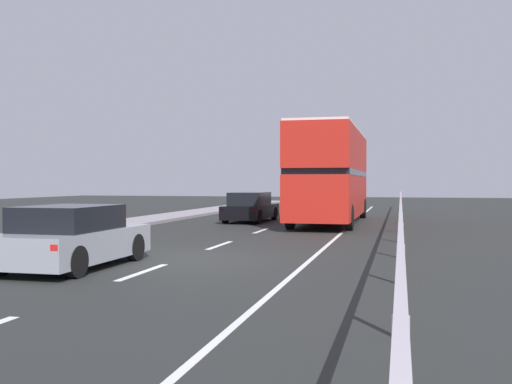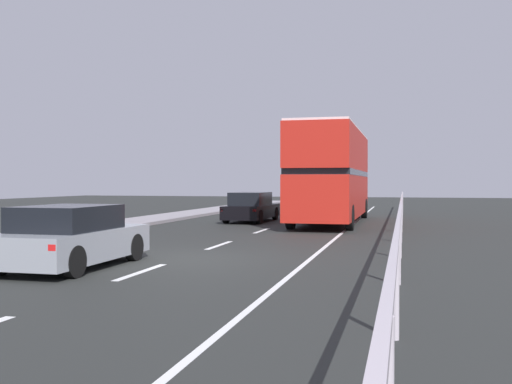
# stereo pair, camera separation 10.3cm
# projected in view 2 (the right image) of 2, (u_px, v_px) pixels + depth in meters

# --- Properties ---
(ground_plane) EXTENTS (75.85, 120.00, 0.10)m
(ground_plane) POSITION_uv_depth(u_px,v_px,m) (181.00, 261.00, 14.29)
(ground_plane) COLOR #252826
(lane_paint_markings) EXTENTS (3.24, 46.00, 0.01)m
(lane_paint_markings) POSITION_uv_depth(u_px,v_px,m) (313.00, 231.00, 22.32)
(lane_paint_markings) COLOR silver
(lane_paint_markings) RESTS_ON ground
(bridge_side_railing) EXTENTS (0.10, 42.00, 1.18)m
(bridge_side_railing) POSITION_uv_depth(u_px,v_px,m) (401.00, 207.00, 21.72)
(bridge_side_railing) COLOR #BCB1BD
(bridge_side_railing) RESTS_ON ground
(double_decker_bus_red) EXTENTS (2.64, 10.98, 4.24)m
(double_decker_bus_red) POSITION_uv_depth(u_px,v_px,m) (332.00, 173.00, 26.59)
(double_decker_bus_red) COLOR red
(double_decker_bus_red) RESTS_ON ground
(hatchback_car_near) EXTENTS (1.88, 4.01, 1.36)m
(hatchback_car_near) POSITION_uv_depth(u_px,v_px,m) (71.00, 238.00, 12.78)
(hatchback_car_near) COLOR gray
(hatchback_car_near) RESTS_ON ground
(sedan_car_ahead) EXTENTS (1.82, 4.46, 1.39)m
(sedan_car_ahead) POSITION_uv_depth(u_px,v_px,m) (251.00, 208.00, 27.63)
(sedan_car_ahead) COLOR black
(sedan_car_ahead) RESTS_ON ground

